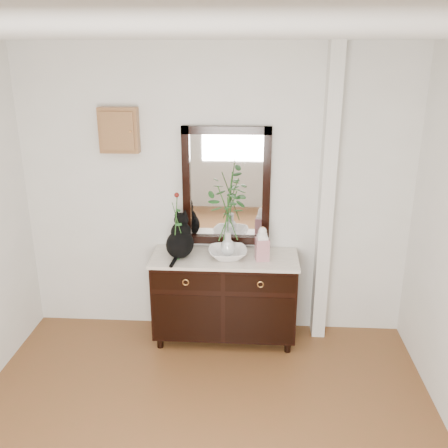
# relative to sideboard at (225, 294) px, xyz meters

# --- Properties ---
(wall_back) EXTENTS (3.60, 0.04, 2.70)m
(wall_back) POSITION_rel_sideboard_xyz_m (-0.10, 0.25, 0.88)
(wall_back) COLOR white
(wall_back) RESTS_ON ground
(pilaster) EXTENTS (0.12, 0.20, 2.70)m
(pilaster) POSITION_rel_sideboard_xyz_m (0.90, 0.17, 0.88)
(pilaster) COLOR white
(pilaster) RESTS_ON ground
(sideboard) EXTENTS (1.33, 0.52, 0.82)m
(sideboard) POSITION_rel_sideboard_xyz_m (0.00, 0.00, 0.00)
(sideboard) COLOR black
(sideboard) RESTS_ON ground
(wall_mirror) EXTENTS (0.80, 0.06, 1.10)m
(wall_mirror) POSITION_rel_sideboard_xyz_m (-0.00, 0.24, 0.97)
(wall_mirror) COLOR black
(wall_mirror) RESTS_ON wall_back
(key_cabinet) EXTENTS (0.35, 0.10, 0.40)m
(key_cabinet) POSITION_rel_sideboard_xyz_m (-0.95, 0.21, 1.48)
(key_cabinet) COLOR brown
(key_cabinet) RESTS_ON wall_back
(cat) EXTENTS (0.31, 0.37, 0.40)m
(cat) POSITION_rel_sideboard_xyz_m (-0.40, -0.02, 0.58)
(cat) COLOR black
(cat) RESTS_ON sideboard
(lotus_bowl) EXTENTS (0.39, 0.39, 0.09)m
(lotus_bowl) POSITION_rel_sideboard_xyz_m (0.03, -0.02, 0.42)
(lotus_bowl) COLOR white
(lotus_bowl) RESTS_ON sideboard
(vase_branches) EXTENTS (0.49, 0.49, 0.79)m
(vase_branches) POSITION_rel_sideboard_xyz_m (0.03, -0.02, 0.79)
(vase_branches) COLOR silver
(vase_branches) RESTS_ON lotus_bowl
(bud_vase_rose) EXTENTS (0.08, 0.08, 0.63)m
(bud_vase_rose) POSITION_rel_sideboard_xyz_m (-0.42, -0.07, 0.69)
(bud_vase_rose) COLOR #346836
(bud_vase_rose) RESTS_ON sideboard
(ginger_jar) EXTENTS (0.14, 0.14, 0.32)m
(ginger_jar) POSITION_rel_sideboard_xyz_m (0.34, -0.04, 0.53)
(ginger_jar) COLOR silver
(ginger_jar) RESTS_ON sideboard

